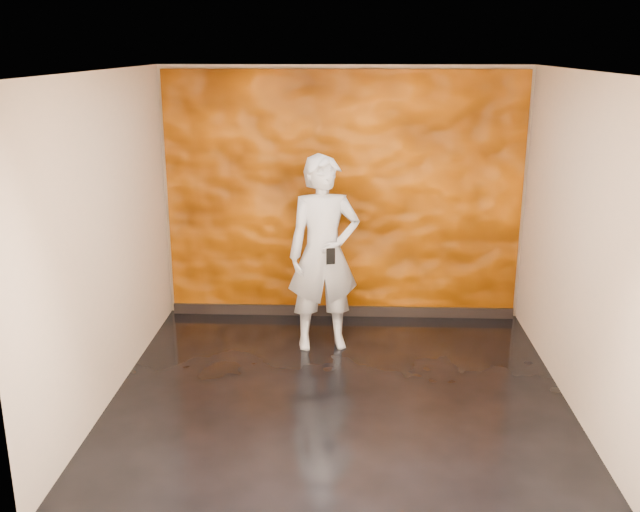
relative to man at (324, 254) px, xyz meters
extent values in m
cube|color=black|center=(0.18, -1.07, -1.00)|extent=(4.00, 4.00, 0.01)
cube|color=#C7AF97|center=(0.18, 0.93, 0.41)|extent=(4.00, 0.02, 2.80)
cube|color=#C7AF97|center=(0.18, -3.07, 0.41)|extent=(4.00, 0.02, 2.80)
cube|color=#C7AF97|center=(-1.82, -1.07, 0.41)|extent=(0.02, 4.00, 2.80)
cube|color=#C7AF97|center=(2.18, -1.07, 0.41)|extent=(0.02, 4.00, 2.80)
cube|color=white|center=(0.18, -1.07, 1.81)|extent=(4.00, 4.00, 0.01)
cube|color=#D26302|center=(0.18, 0.89, 0.39)|extent=(3.90, 0.06, 2.75)
cube|color=black|center=(0.18, 0.85, -0.93)|extent=(3.90, 0.04, 0.12)
imported|color=#9FA5AF|center=(0.00, 0.00, 0.00)|extent=(0.80, 0.61, 1.98)
cube|color=black|center=(0.08, -0.28, 0.06)|extent=(0.09, 0.04, 0.16)
camera|label=1|loc=(0.26, -6.83, 2.01)|focal=40.00mm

